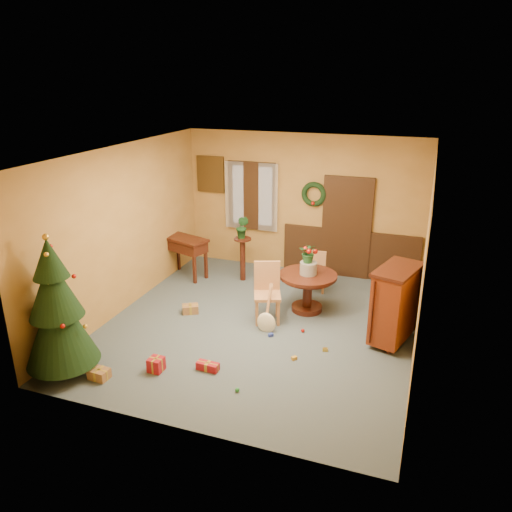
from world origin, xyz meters
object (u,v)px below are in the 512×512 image
at_px(chair_near, 267,290).
at_px(writing_desk, 185,247).
at_px(christmas_tree, 57,310).
at_px(sideboard, 395,303).
at_px(dining_table, 308,285).

distance_m(chair_near, writing_desk, 2.54).
bearing_deg(christmas_tree, chair_near, 48.89).
height_order(christmas_tree, writing_desk, christmas_tree).
bearing_deg(sideboard, writing_desk, 162.73).
relative_size(writing_desk, sideboard, 0.84).
distance_m(chair_near, sideboard, 2.11).
distance_m(dining_table, christmas_tree, 4.16).
xyz_separation_m(christmas_tree, sideboard, (4.30, 2.45, -0.31)).
xyz_separation_m(chair_near, sideboard, (2.10, -0.07, 0.12)).
height_order(chair_near, writing_desk, chair_near).
bearing_deg(sideboard, chair_near, 178.19).
height_order(chair_near, christmas_tree, christmas_tree).
height_order(dining_table, chair_near, chair_near).
bearing_deg(chair_near, sideboard, -1.81).
distance_m(christmas_tree, sideboard, 4.96).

